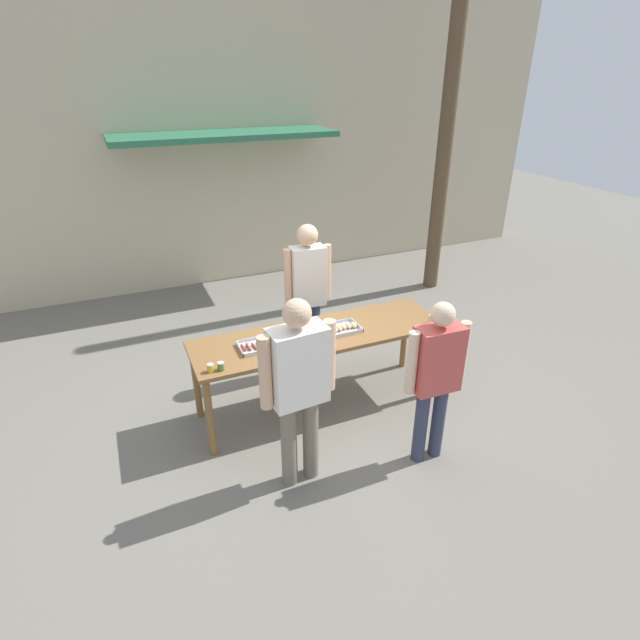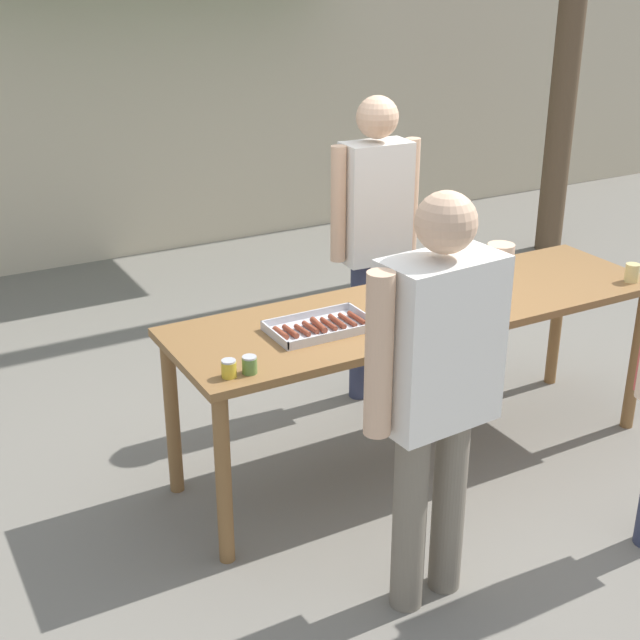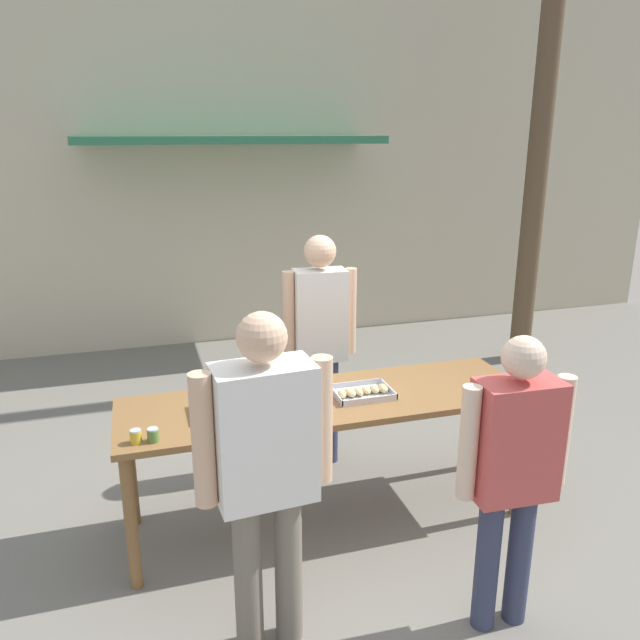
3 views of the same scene
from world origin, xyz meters
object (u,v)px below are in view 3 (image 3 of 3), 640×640
Objects in this scene: condiment_jar_ketchup at (153,435)px; person_customer_with_cup at (513,462)px; condiment_jar_mustard at (136,436)px; beer_cup at (512,386)px; utility_pole at (547,64)px; person_customer_holding_hotdog at (265,460)px; food_tray_sausages at (233,409)px; person_server_behind_table at (320,330)px; food_tray_buns at (363,392)px.

person_customer_with_cup is (1.67, -0.86, 0.03)m from condiment_jar_ketchup.
condiment_jar_mustard is 1.96m from person_customer_with_cup.
utility_pole is at bearing 54.19° from beer_cup.
condiment_jar_mustard is 2.32m from beer_cup.
beer_cup is at bearing -163.58° from person_customer_holding_hotdog.
utility_pole is (3.62, 2.34, 2.24)m from food_tray_sausages.
condiment_jar_mustard is 1.68m from person_server_behind_table.
food_tray_buns is 3.76× the size of beer_cup.
condiment_jar_mustard is at bearing -170.11° from food_tray_buns.
person_customer_with_cup reaches higher than food_tray_sausages.
food_tray_buns is 0.06× the size of utility_pole.
condiment_jar_mustard is (-0.56, -0.24, 0.02)m from food_tray_sausages.
person_server_behind_table is (1.24, 1.01, 0.17)m from condiment_jar_ketchup.
utility_pole is at bearing 32.86° from food_tray_sausages.
condiment_jar_ketchup is (-0.47, -0.25, 0.02)m from food_tray_sausages.
person_customer_holding_hotdog is at bearing -89.24° from food_tray_sausages.
condiment_jar_ketchup is at bearing -137.82° from person_server_behind_table.
person_server_behind_table reaches higher than beer_cup.
person_server_behind_table is 1.12× the size of person_customer_with_cup.
person_customer_holding_hotdog reaches higher than person_customer_with_cup.
condiment_jar_ketchup is (-1.30, -0.25, 0.02)m from food_tray_buns.
condiment_jar_mustard is 0.88m from person_customer_holding_hotdog.
person_customer_with_cup is at bearing -123.02° from beer_cup.
person_customer_holding_hotdog is (0.49, -0.65, 0.12)m from condiment_jar_ketchup.
food_tray_buns is at bearing -69.44° from person_customer_with_cup.
condiment_jar_mustard is 0.09m from condiment_jar_ketchup.
food_tray_sausages is 1.63m from person_customer_with_cup.
beer_cup is 1.87m from person_customer_holding_hotdog.
condiment_jar_ketchup is at bearing -24.95° from person_customer_with_cup.
person_customer_holding_hotdog is (-1.75, -0.66, 0.11)m from beer_cup.
utility_pole reaches higher than person_customer_with_cup.
food_tray_sausages is 1.78m from beer_cup.
condiment_jar_ketchup reaches higher than food_tray_buns.
beer_cup is at bearing -14.25° from food_tray_buns.
condiment_jar_mustard is at bearing -179.86° from beer_cup.
condiment_jar_ketchup is 0.05× the size of person_customer_with_cup.
food_tray_sausages is 4.91× the size of beer_cup.
beer_cup is (0.93, -0.24, 0.03)m from food_tray_buns.
food_tray_sausages is at bearing -132.41° from person_server_behind_table.
food_tray_buns is at bearing 165.75° from beer_cup.
person_customer_holding_hotdog reaches higher than food_tray_buns.
utility_pole reaches higher than condiment_jar_ketchup.
person_server_behind_table is at bearing 94.26° from food_tray_buns.
food_tray_buns is at bearing -140.04° from utility_pole.
utility_pole is at bearing 31.69° from condiment_jar_mustard.
condiment_jar_ketchup is at bearing -151.94° from food_tray_sausages.
person_server_behind_table is (1.34, 1.00, 0.17)m from condiment_jar_mustard.
condiment_jar_ketchup is at bearing -179.64° from beer_cup.
person_server_behind_table is at bearing -74.94° from person_customer_with_cup.
person_customer_holding_hotdog is at bearing -53.19° from condiment_jar_ketchup.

